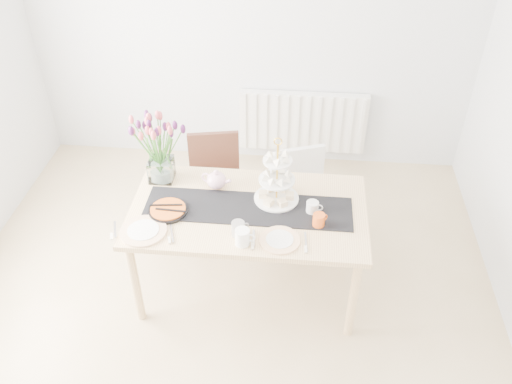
# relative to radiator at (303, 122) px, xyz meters

# --- Properties ---
(room_shell) EXTENTS (4.50, 4.50, 4.50)m
(room_shell) POSITION_rel_radiator_xyz_m (-0.50, -2.19, 0.85)
(room_shell) COLOR tan
(room_shell) RESTS_ON ground
(radiator) EXTENTS (1.20, 0.08, 0.60)m
(radiator) POSITION_rel_radiator_xyz_m (0.00, 0.00, 0.00)
(radiator) COLOR white
(radiator) RESTS_ON room_shell
(dining_table) EXTENTS (1.60, 0.90, 0.75)m
(dining_table) POSITION_rel_radiator_xyz_m (-0.34, -1.69, 0.22)
(dining_table) COLOR tan
(dining_table) RESTS_ON ground
(chair_brown) EXTENTS (0.48, 0.48, 0.83)m
(chair_brown) POSITION_rel_radiator_xyz_m (-0.68, -0.98, 0.03)
(chair_brown) COLOR #3B1D15
(chair_brown) RESTS_ON ground
(chair_white) EXTENTS (0.50, 0.50, 0.76)m
(chair_white) POSITION_rel_radiator_xyz_m (0.04, -1.01, -0.02)
(chair_white) COLOR silver
(chair_white) RESTS_ON ground
(table_runner) EXTENTS (1.40, 0.35, 0.01)m
(table_runner) POSITION_rel_radiator_xyz_m (-0.34, -1.69, 0.30)
(table_runner) COLOR black
(table_runner) RESTS_ON dining_table
(tulip_vase) EXTENTS (0.61, 0.61, 0.52)m
(tulip_vase) POSITION_rel_radiator_xyz_m (-0.99, -1.41, 0.63)
(tulip_vase) COLOR silver
(tulip_vase) RESTS_ON dining_table
(cake_stand) EXTENTS (0.31, 0.31, 0.45)m
(cake_stand) POSITION_rel_radiator_xyz_m (-0.15, -1.57, 0.43)
(cake_stand) COLOR gold
(cake_stand) RESTS_ON dining_table
(teapot) EXTENTS (0.26, 0.24, 0.14)m
(teapot) POSITION_rel_radiator_xyz_m (-0.58, -1.48, 0.37)
(teapot) COLOR silver
(teapot) RESTS_ON dining_table
(cream_jug) EXTENTS (0.09, 0.09, 0.08)m
(cream_jug) POSITION_rel_radiator_xyz_m (0.09, -1.68, 0.34)
(cream_jug) COLOR silver
(cream_jug) RESTS_ON dining_table
(tart_tin) EXTENTS (0.26, 0.26, 0.03)m
(tart_tin) POSITION_rel_radiator_xyz_m (-0.87, -1.77, 0.32)
(tart_tin) COLOR black
(tart_tin) RESTS_ON dining_table
(mug_grey) EXTENTS (0.12, 0.12, 0.10)m
(mug_grey) POSITION_rel_radiator_xyz_m (-0.37, -1.95, 0.35)
(mug_grey) COLOR gray
(mug_grey) RESTS_ON dining_table
(mug_white) EXTENTS (0.10, 0.10, 0.11)m
(mug_white) POSITION_rel_radiator_xyz_m (-0.34, -2.03, 0.36)
(mug_white) COLOR white
(mug_white) RESTS_ON dining_table
(mug_orange) EXTENTS (0.11, 0.11, 0.09)m
(mug_orange) POSITION_rel_radiator_xyz_m (0.14, -1.82, 0.35)
(mug_orange) COLOR #DC5418
(mug_orange) RESTS_ON dining_table
(plate_left) EXTENTS (0.38, 0.38, 0.02)m
(plate_left) POSITION_rel_radiator_xyz_m (-0.98, -1.98, 0.31)
(plate_left) COLOR white
(plate_left) RESTS_ON dining_table
(plate_right) EXTENTS (0.28, 0.28, 0.01)m
(plate_right) POSITION_rel_radiator_xyz_m (-0.11, -1.98, 0.31)
(plate_right) COLOR white
(plate_right) RESTS_ON dining_table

